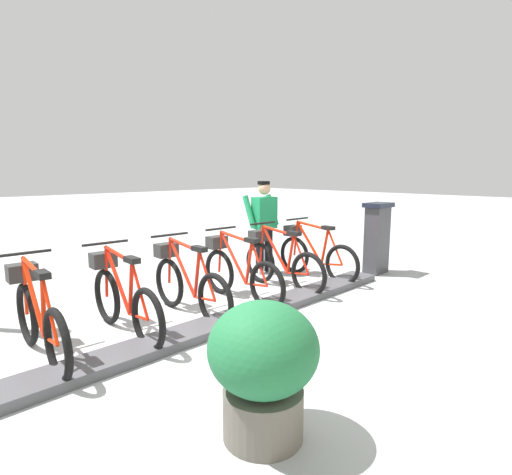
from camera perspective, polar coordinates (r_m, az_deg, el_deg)
name	(u,v)px	position (r m, az deg, el deg)	size (l,w,h in m)	color
ground_plane	(231,324)	(5.05, -3.50, -11.99)	(60.00, 60.00, 0.00)	#A0A5A8
dock_rail_base	(231,320)	(5.03, -3.50, -11.46)	(0.44, 6.05, 0.10)	#47474C
payment_kiosk	(377,237)	(7.61, 16.61, 0.08)	(0.36, 0.52, 1.28)	#38383D
bike_docked_0	(314,254)	(7.05, 8.11, -2.28)	(1.72, 0.54, 1.02)	black
bike_docked_1	(279,262)	(6.39, 3.32, -3.40)	(1.72, 0.54, 1.02)	black
bike_docked_2	(238,271)	(5.79, -2.53, -4.73)	(1.72, 0.54, 1.02)	black
bike_docked_3	(187,283)	(5.27, -9.67, -6.28)	(1.72, 0.54, 1.02)	black
bike_docked_4	(122,297)	(4.85, -18.27, -8.01)	(1.72, 0.54, 1.02)	black
bike_docked_5	(38,317)	(4.55, -28.31, -9.78)	(1.72, 0.54, 1.02)	black
worker_near_rack	(264,223)	(7.29, 1.12, 2.00)	(0.52, 0.66, 1.66)	white
planter_bush	(263,363)	(2.88, 1.02, -17.28)	(0.76, 0.76, 0.97)	#59544C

